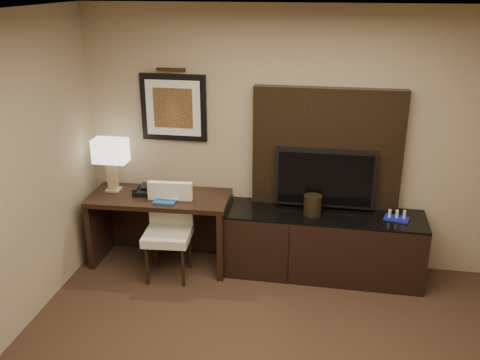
% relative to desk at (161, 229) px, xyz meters
% --- Properties ---
extents(ceiling, '(4.50, 5.00, 0.01)m').
position_rel_desk_xyz_m(ceiling, '(1.40, -2.15, 2.31)').
color(ceiling, silver).
rests_on(ceiling, wall_back).
extents(wall_back, '(4.50, 0.01, 2.70)m').
position_rel_desk_xyz_m(wall_back, '(1.40, 0.35, 0.96)').
color(wall_back, tan).
rests_on(wall_back, floor).
extents(desk, '(1.49, 0.69, 0.78)m').
position_rel_desk_xyz_m(desk, '(0.00, 0.00, 0.00)').
color(desk, black).
rests_on(desk, floor).
extents(credenza, '(2.00, 0.57, 0.69)m').
position_rel_desk_xyz_m(credenza, '(1.72, 0.05, -0.05)').
color(credenza, black).
rests_on(credenza, floor).
extents(tv_wall_panel, '(1.50, 0.12, 1.30)m').
position_rel_desk_xyz_m(tv_wall_panel, '(1.70, 0.29, 0.88)').
color(tv_wall_panel, black).
rests_on(tv_wall_panel, wall_back).
extents(tv, '(1.00, 0.08, 0.60)m').
position_rel_desk_xyz_m(tv, '(1.70, 0.19, 0.63)').
color(tv, black).
rests_on(tv, tv_wall_panel).
extents(artwork, '(0.70, 0.04, 0.70)m').
position_rel_desk_xyz_m(artwork, '(0.10, 0.33, 1.26)').
color(artwork, black).
rests_on(artwork, wall_back).
extents(picture_light, '(0.04, 0.04, 0.30)m').
position_rel_desk_xyz_m(picture_light, '(0.10, 0.29, 1.66)').
color(picture_light, '#432E15').
rests_on(picture_light, wall_back).
extents(desk_chair, '(0.50, 0.56, 0.96)m').
position_rel_desk_xyz_m(desk_chair, '(0.16, -0.27, 0.09)').
color(desk_chair, beige).
rests_on(desk_chair, floor).
extents(table_lamp, '(0.39, 0.27, 0.57)m').
position_rel_desk_xyz_m(table_lamp, '(-0.53, 0.07, 0.68)').
color(table_lamp, tan).
rests_on(table_lamp, desk).
extents(desk_phone, '(0.22, 0.21, 0.10)m').
position_rel_desk_xyz_m(desk_phone, '(-0.17, 0.02, 0.44)').
color(desk_phone, black).
rests_on(desk_phone, desk).
extents(blue_folder, '(0.23, 0.30, 0.02)m').
position_rel_desk_xyz_m(blue_folder, '(0.11, -0.08, 0.40)').
color(blue_folder, '#184B9F').
rests_on(blue_folder, desk).
extents(book, '(0.16, 0.02, 0.22)m').
position_rel_desk_xyz_m(book, '(0.07, -0.01, 0.50)').
color(book, '#B3AD8C').
rests_on(book, desk).
extents(ice_bucket, '(0.20, 0.20, 0.20)m').
position_rel_desk_xyz_m(ice_bucket, '(1.59, 0.01, 0.40)').
color(ice_bucket, black).
rests_on(ice_bucket, credenza).
extents(minibar_tray, '(0.26, 0.20, 0.08)m').
position_rel_desk_xyz_m(minibar_tray, '(2.42, 0.03, 0.34)').
color(minibar_tray, '#171B96').
rests_on(minibar_tray, credenza).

